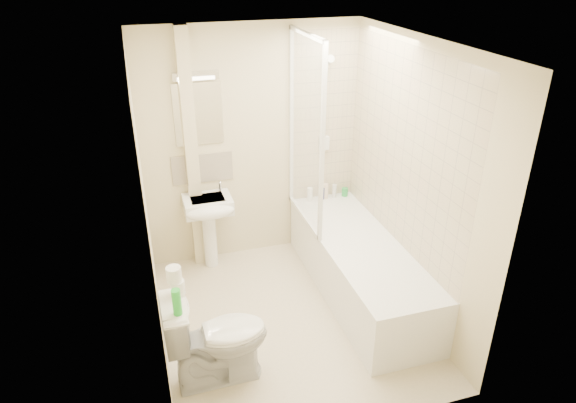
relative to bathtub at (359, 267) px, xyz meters
name	(u,v)px	position (x,y,z in m)	size (l,w,h in m)	color
floor	(289,318)	(-0.75, -0.19, -0.29)	(2.50, 2.50, 0.00)	beige
wall_back	(253,146)	(-0.75, 1.06, 0.91)	(2.20, 0.02, 2.40)	beige
wall_left	(147,218)	(-1.85, -0.19, 0.91)	(0.02, 2.50, 2.40)	beige
wall_right	(413,182)	(0.35, -0.19, 0.91)	(0.02, 2.50, 2.40)	beige
ceiling	(290,43)	(-0.75, -0.19, 2.11)	(2.20, 2.50, 0.02)	white
tile_back	(324,118)	(0.00, 1.05, 1.14)	(0.70, 0.01, 1.75)	beige
tile_right	(403,150)	(0.34, 0.00, 1.14)	(0.01, 2.10, 1.75)	beige
pipe_boxing	(192,155)	(-1.37, 1.00, 0.91)	(0.12, 0.12, 2.40)	beige
splashback	(202,168)	(-1.27, 1.05, 0.74)	(0.60, 0.01, 0.30)	beige
mirror	(198,114)	(-1.27, 1.05, 1.29)	(0.46, 0.01, 0.60)	white
strip_light	(195,75)	(-1.27, 1.03, 1.66)	(0.42, 0.07, 0.07)	silver
bathtub	(359,267)	(0.00, 0.00, 0.00)	(0.70, 2.10, 0.55)	white
shower_screen	(305,133)	(-0.35, 0.61, 1.16)	(0.04, 0.92, 1.80)	white
shower_fixture	(326,108)	(0.00, 1.00, 1.26)	(0.10, 0.16, 0.99)	white
pedestal_sink	(209,214)	(-1.27, 0.82, 0.34)	(0.47, 0.45, 0.90)	white
bottle_white_a	(310,194)	(-0.16, 0.97, 0.34)	(0.06, 0.06, 0.15)	white
bottle_blue	(323,193)	(-0.02, 0.97, 0.33)	(0.04, 0.04, 0.13)	navy
bottle_cream	(326,191)	(0.02, 0.97, 0.35)	(0.06, 0.06, 0.17)	beige
bottle_white_b	(334,191)	(0.12, 0.97, 0.34)	(0.05, 0.05, 0.15)	silver
bottle_green	(345,192)	(0.24, 0.97, 0.31)	(0.07, 0.07, 0.09)	green
toilet	(217,337)	(-1.47, -0.69, 0.10)	(0.76, 0.44, 0.77)	white
toilet_roll_lower	(178,287)	(-1.71, -0.60, 0.54)	(0.10, 0.10, 0.11)	white
toilet_roll_upper	(174,274)	(-1.72, -0.59, 0.65)	(0.11, 0.11, 0.11)	white
green_bottle	(177,302)	(-1.73, -0.83, 0.58)	(0.06, 0.06, 0.20)	green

